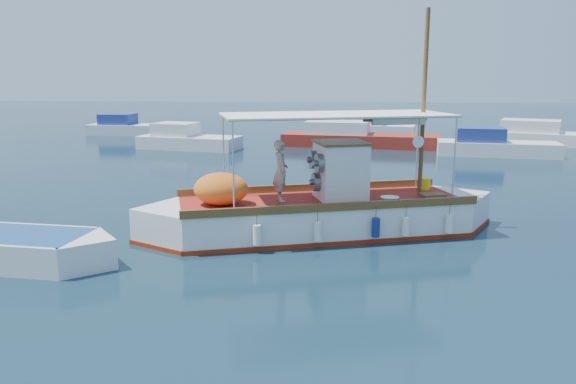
{
  "coord_description": "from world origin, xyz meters",
  "views": [
    {
      "loc": [
        0.28,
        -15.41,
        4.58
      ],
      "look_at": [
        -0.94,
        0.0,
        1.32
      ],
      "focal_mm": 35.0,
      "sensor_mm": 36.0,
      "label": 1
    }
  ],
  "objects": [
    {
      "name": "bg_boat_far_n",
      "position": [
        3.66,
        27.73,
        0.49
      ],
      "size": [
        5.53,
        2.96,
        1.8
      ],
      "rotation": [
        0.0,
        0.0,
        -0.19
      ],
      "color": "silver",
      "rests_on": "ground"
    },
    {
      "name": "ground",
      "position": [
        0.0,
        0.0,
        0.0
      ],
      "size": [
        160.0,
        160.0,
        0.0
      ],
      "primitive_type": "plane",
      "color": "black",
      "rests_on": "ground"
    },
    {
      "name": "bg_boat_n",
      "position": [
        1.76,
        21.11,
        0.49
      ],
      "size": [
        10.27,
        4.15,
        1.8
      ],
      "rotation": [
        0.0,
        0.0,
        -0.14
      ],
      "color": "maroon",
      "rests_on": "ground"
    },
    {
      "name": "fishing_caique",
      "position": [
        -0.05,
        0.57,
        0.58
      ],
      "size": [
        10.44,
        5.13,
        6.65
      ],
      "rotation": [
        0.0,
        0.0,
        0.29
      ],
      "color": "white",
      "rests_on": "ground"
    },
    {
      "name": "bg_boat_ne",
      "position": [
        9.51,
        17.39,
        0.49
      ],
      "size": [
        6.87,
        3.11,
        1.8
      ],
      "rotation": [
        0.0,
        0.0,
        -0.14
      ],
      "color": "silver",
      "rests_on": "ground"
    },
    {
      "name": "bg_boat_nw",
      "position": [
        -8.82,
        18.97,
        0.49
      ],
      "size": [
        6.62,
        3.68,
        1.8
      ],
      "rotation": [
        0.0,
        0.0,
        -0.22
      ],
      "color": "silver",
      "rests_on": "ground"
    },
    {
      "name": "bg_boat_e",
      "position": [
        14.47,
        22.93,
        0.49
      ],
      "size": [
        9.34,
        5.83,
        1.8
      ],
      "rotation": [
        0.0,
        0.0,
        -0.39
      ],
      "color": "silver",
      "rests_on": "ground"
    },
    {
      "name": "bg_boat_far_w",
      "position": [
        -15.53,
        26.81,
        0.49
      ],
      "size": [
        6.3,
        2.7,
        1.8
      ],
      "rotation": [
        0.0,
        0.0,
        -0.07
      ],
      "color": "silver",
      "rests_on": "ground"
    }
  ]
}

